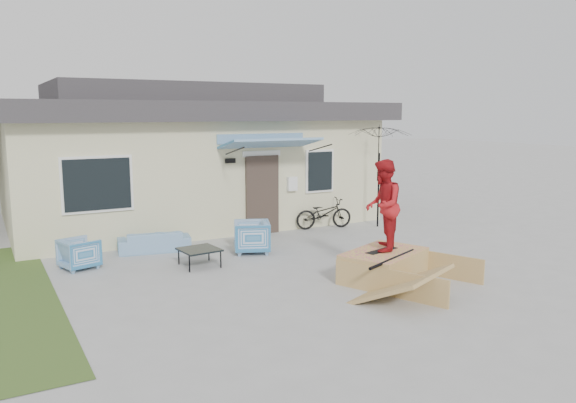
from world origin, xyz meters
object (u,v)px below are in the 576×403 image
coffee_table (199,257)px  patio_umbrella (379,165)px  loveseat (154,238)px  skate_ramp (384,266)px  skater (383,204)px  skateboard (382,250)px  bicycle (324,210)px  armchair_left (79,252)px  armchair_right (252,235)px

coffee_table → patio_umbrella: (5.91, 1.49, 1.56)m
loveseat → skate_ramp: bearing=137.3°
skater → patio_umbrella: bearing=-175.3°
skateboard → patio_umbrella: bearing=38.3°
patio_umbrella → bicycle: bearing=160.7°
loveseat → coffee_table: 1.80m
bicycle → patio_umbrella: (1.49, -0.52, 1.23)m
bicycle → skateboard: size_ratio=2.05×
armchair_left → coffee_table: bearing=-131.3°
bicycle → skater: bearing=172.2°
coffee_table → patio_umbrella: 6.29m
armchair_right → coffee_table: 1.57m
loveseat → skateboard: loveseat is taller
coffee_table → loveseat: bearing=105.2°
skate_ramp → armchair_left: bearing=121.1°
armchair_left → skateboard: armchair_left is taller
coffee_table → skater: size_ratio=0.43×
patio_umbrella → skate_ramp: patio_umbrella is taller
skateboard → loveseat: bearing=112.5°
armchair_left → skate_ramp: 6.25m
coffee_table → patio_umbrella: bearing=14.1°
skater → armchair_left: bearing=-83.8°
loveseat → bicycle: size_ratio=1.01×
armchair_right → bicycle: bicycle is taller
coffee_table → skate_ramp: size_ratio=0.34×
patio_umbrella → skateboard: patio_umbrella is taller
patio_umbrella → skateboard: 5.28m
armchair_left → bicycle: bicycle is taller
skate_ramp → patio_umbrella: bearing=30.4°
loveseat → skate_ramp: size_ratio=0.74×
loveseat → skater: size_ratio=0.93×
patio_umbrella → loveseat: bearing=177.8°
skate_ramp → skater: (-0.02, 0.05, 1.21)m
armchair_left → armchair_right: 3.75m
skate_ramp → skateboard: size_ratio=2.80×
skate_ramp → skateboard: skateboard is taller
armchair_left → coffee_table: (2.25, -1.03, -0.16)m
patio_umbrella → skater: skater is taller
loveseat → skater: 5.55m
armchair_right → skater: 3.55m
bicycle → skateboard: (-1.64, -4.61, 0.06)m
coffee_table → skate_ramp: 3.86m
skateboard → coffee_table: bearing=122.5°
skater → loveseat: bearing=-101.1°
armchair_right → patio_umbrella: bearing=125.0°
armchair_right → skate_ramp: armchair_right is taller
armchair_left → armchair_right: bearing=-114.6°
armchair_right → coffee_table: size_ratio=1.08×
armchair_right → skate_ramp: bearing=45.4°
loveseat → patio_umbrella: bearing=-171.6°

